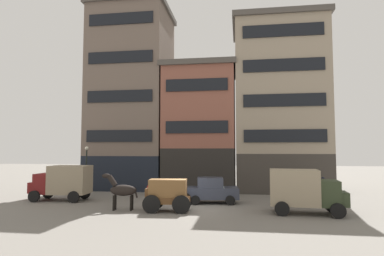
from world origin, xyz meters
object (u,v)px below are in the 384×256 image
Objects in this scene: draft_horse at (122,190)px; delivery_truck_near at (63,181)px; cargo_wagon at (167,193)px; fire_hydrant_curbside at (148,190)px; delivery_truck_far at (304,190)px; sedan_dark at (212,190)px; streetlamp_curbside at (86,163)px; pedestrian_officer at (323,188)px.

delivery_truck_near is at bearing 152.11° from draft_horse.
cargo_wagon reaches higher than fire_hydrant_curbside.
sedan_dark is (-5.79, 3.07, -0.51)m from delivery_truck_far.
streetlamp_curbside is 4.96× the size of fire_hydrant_curbside.
fire_hydrant_curbside is (-11.44, 6.33, -1.00)m from delivery_truck_far.
streetlamp_curbside is (-8.94, 7.16, 1.52)m from cargo_wagon.
draft_horse is at bearing -27.89° from delivery_truck_near.
cargo_wagon is 9.31m from delivery_truck_near.
cargo_wagon is 7.49m from fire_hydrant_curbside.
draft_horse is at bearing -88.18° from fire_hydrant_curbside.
delivery_truck_far is at bearing -8.85° from delivery_truck_near.
delivery_truck_far reaches higher than draft_horse.
delivery_truck_near reaches higher than draft_horse.
fire_hydrant_curbside is at bearing 91.82° from draft_horse.
pedestrian_officer is at bearing 65.04° from delivery_truck_far.
sedan_dark is at bearing -167.25° from pedestrian_officer.
sedan_dark is (5.44, 3.51, -0.36)m from draft_horse.
cargo_wagon is 0.68× the size of delivery_truck_near.
delivery_truck_near is 17.27m from delivery_truck_far.
streetlamp_curbside is at bearing 158.65° from delivery_truck_far.
pedestrian_officer is (19.34, 2.25, -0.44)m from delivery_truck_near.
draft_horse is 2.83× the size of fire_hydrant_curbside.
delivery_truck_far is at bearing 2.20° from draft_horse.
streetlamp_curbside is at bearing 176.00° from fire_hydrant_curbside.
draft_horse is at bearing -50.08° from streetlamp_curbside.
draft_horse is 0.53× the size of delivery_truck_near.
cargo_wagon is 11.83m from pedestrian_officer.
delivery_truck_far is at bearing -27.95° from sedan_dark.
pedestrian_officer is 19.66m from streetlamp_curbside.
streetlamp_curbside is (-17.22, 6.73, 1.25)m from delivery_truck_far.
cargo_wagon is at bearing -125.37° from sedan_dark.
pedestrian_officer is (8.08, 1.83, 0.07)m from sedan_dark.
draft_horse is 6.48m from sedan_dark.
delivery_truck_near is 1.15× the size of sedan_dark.
streetlamp_curbside is (-11.43, 3.66, 1.76)m from sedan_dark.
delivery_truck_near is at bearing 171.15° from delivery_truck_far.
draft_horse is at bearing -177.80° from delivery_truck_far.
draft_horse reaches higher than sedan_dark.
sedan_dark is at bearing 2.12° from delivery_truck_near.
pedestrian_officer is 0.44× the size of streetlamp_curbside.
pedestrian_officer is at bearing -5.92° from fire_hydrant_curbside.
delivery_truck_near is 6.78m from fire_hydrant_curbside.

